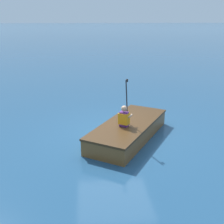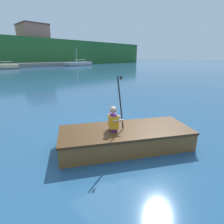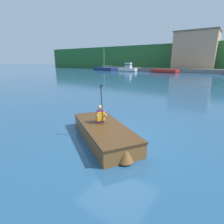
{
  "view_description": "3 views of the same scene",
  "coord_description": "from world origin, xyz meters",
  "px_view_note": "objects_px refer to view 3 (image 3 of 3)",
  "views": [
    {
      "loc": [
        -8.19,
        0.86,
        3.55
      ],
      "look_at": [
        -0.37,
        0.1,
        0.86
      ],
      "focal_mm": 45.0,
      "sensor_mm": 36.0,
      "label": 1
    },
    {
      "loc": [
        -3.6,
        -3.07,
        2.29
      ],
      "look_at": [
        -0.37,
        0.1,
        0.86
      ],
      "focal_mm": 28.0,
      "sensor_mm": 36.0,
      "label": 2
    },
    {
      "loc": [
        3.01,
        -4.84,
        2.61
      ],
      "look_at": [
        -0.37,
        0.1,
        0.86
      ],
      "focal_mm": 28.0,
      "sensor_mm": 36.0,
      "label": 3
    }
  ],
  "objects_px": {
    "moored_boat_dock_center_near": "(105,69)",
    "moored_boat_dock_center_far": "(164,71)",
    "moored_boat_dock_east_inner": "(128,69)",
    "rowboat_foreground": "(104,132)",
    "person_paddler": "(100,115)"
  },
  "relations": [
    {
      "from": "rowboat_foreground",
      "to": "moored_boat_dock_center_near",
      "type": "bearing_deg",
      "value": 126.59
    },
    {
      "from": "moored_boat_dock_center_near",
      "to": "moored_boat_dock_center_far",
      "type": "xyz_separation_m",
      "value": [
        17.69,
        -0.84,
        -0.01
      ]
    },
    {
      "from": "moored_boat_dock_east_inner",
      "to": "person_paddler",
      "type": "relative_size",
      "value": 3.61
    },
    {
      "from": "rowboat_foreground",
      "to": "person_paddler",
      "type": "distance_m",
      "value": 0.64
    },
    {
      "from": "moored_boat_dock_center_near",
      "to": "rowboat_foreground",
      "type": "height_order",
      "value": "moored_boat_dock_center_near"
    },
    {
      "from": "moored_boat_dock_center_far",
      "to": "moored_boat_dock_center_near",
      "type": "bearing_deg",
      "value": 177.28
    },
    {
      "from": "moored_boat_dock_center_far",
      "to": "moored_boat_dock_east_inner",
      "type": "xyz_separation_m",
      "value": [
        -9.39,
        -0.56,
        0.36
      ]
    },
    {
      "from": "moored_boat_dock_center_near",
      "to": "person_paddler",
      "type": "height_order",
      "value": "moored_boat_dock_center_near"
    },
    {
      "from": "moored_boat_dock_center_far",
      "to": "person_paddler",
      "type": "height_order",
      "value": "person_paddler"
    },
    {
      "from": "person_paddler",
      "to": "rowboat_foreground",
      "type": "bearing_deg",
      "value": -32.48
    },
    {
      "from": "moored_boat_dock_center_near",
      "to": "moored_boat_dock_east_inner",
      "type": "relative_size",
      "value": 1.56
    },
    {
      "from": "moored_boat_dock_east_inner",
      "to": "rowboat_foreground",
      "type": "bearing_deg",
      "value": -61.63
    },
    {
      "from": "moored_boat_dock_center_far",
      "to": "rowboat_foreground",
      "type": "height_order",
      "value": "moored_boat_dock_center_far"
    },
    {
      "from": "moored_boat_dock_center_near",
      "to": "rowboat_foreground",
      "type": "distance_m",
      "value": 46.43
    },
    {
      "from": "moored_boat_dock_center_near",
      "to": "moored_boat_dock_east_inner",
      "type": "distance_m",
      "value": 8.43
    }
  ]
}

